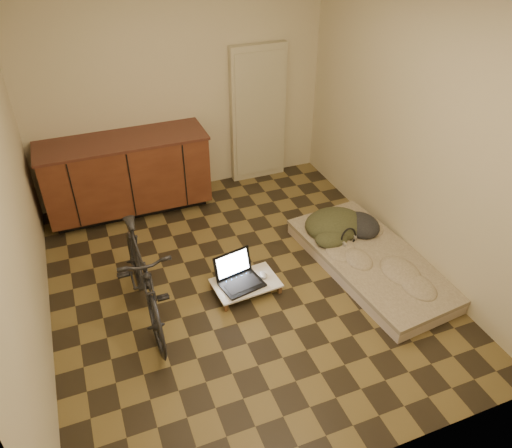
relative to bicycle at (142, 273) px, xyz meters
name	(u,v)px	position (x,y,z in m)	size (l,w,h in m)	color
room_shell	(238,164)	(0.92, 0.10, 0.81)	(3.50, 4.00, 2.60)	brown
cabinets	(127,175)	(0.17, 1.81, -0.02)	(1.84, 0.62, 0.91)	black
appliance_panel	(258,114)	(1.87, 2.04, 0.36)	(0.70, 0.10, 1.70)	beige
bicycle	(142,273)	(0.00, 0.00, 0.00)	(0.44, 1.51, 0.98)	black
futon	(372,261)	(2.22, -0.17, -0.41)	(1.07, 1.93, 0.16)	beige
clothing_pile	(343,218)	(2.16, 0.35, -0.19)	(0.69, 0.57, 0.27)	#353921
headphones	(349,237)	(2.09, 0.10, -0.25)	(0.24, 0.22, 0.16)	black
lap_desk	(246,283)	(0.93, -0.02, -0.40)	(0.64, 0.44, 0.10)	brown
laptop	(239,278)	(0.87, 0.01, -0.33)	(0.44, 0.41, 0.26)	black
mouse	(263,275)	(1.11, 0.00, -0.37)	(0.07, 0.11, 0.04)	silver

